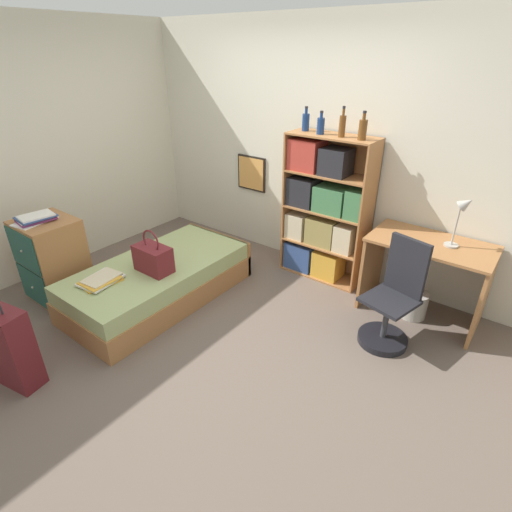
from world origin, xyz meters
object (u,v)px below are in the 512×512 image
at_px(book_stack_on_bed, 101,280).
at_px(bottle_blue, 363,129).
at_px(desk_chair, 391,310).
at_px(bottle_brown, 321,125).
at_px(bed, 161,280).
at_px(magazine_pile_on_dresser, 35,218).
at_px(desk, 427,267).
at_px(desk_lamp, 463,212).
at_px(waste_bin, 414,304).
at_px(suitcase, 3,344).
at_px(bottle_clear, 342,125).
at_px(bottle_green, 306,122).
at_px(dresser, 53,260).
at_px(bookcase, 322,213).
at_px(handbag, 153,258).

relative_size(book_stack_on_bed, bottle_blue, 1.54).
bearing_deg(desk_chair, bottle_brown, 151.09).
bearing_deg(bottle_blue, desk_chair, -41.32).
height_order(bed, desk_chair, desk_chair).
xyz_separation_m(book_stack_on_bed, magazine_pile_on_dresser, (-0.77, -0.09, 0.44)).
bearing_deg(desk, desk_lamp, 6.88).
bearing_deg(desk_lamp, waste_bin, -158.49).
xyz_separation_m(suitcase, magazine_pile_on_dresser, (-0.84, 0.80, 0.54)).
distance_m(bottle_clear, desk_lamp, 1.30).
relative_size(bottle_green, bottle_blue, 0.93).
xyz_separation_m(dresser, bottle_brown, (1.80, 1.97, 1.20)).
bearing_deg(magazine_pile_on_dresser, bookcase, 47.15).
bearing_deg(bookcase, waste_bin, -8.44).
xyz_separation_m(bed, waste_bin, (2.15, 1.23, -0.07)).
distance_m(bottle_green, desk_chair, 1.99).
relative_size(handbag, book_stack_on_bed, 1.08).
xyz_separation_m(bookcase, bottle_green, (-0.28, 0.03, 0.89)).
distance_m(handbag, bookcase, 1.79).
bearing_deg(bottle_brown, bed, -124.97).
bearing_deg(handbag, desk, 34.28).
bearing_deg(bookcase, handbag, -121.29).
xyz_separation_m(desk, desk_chair, (-0.09, -0.55, -0.20)).
bearing_deg(bed, desk_chair, 19.46).
bearing_deg(bookcase, desk_lamp, -3.75).
height_order(magazine_pile_on_dresser, bottle_brown, bottle_brown).
xyz_separation_m(suitcase, desk, (2.22, 2.75, 0.19)).
xyz_separation_m(suitcase, bottle_clear, (1.22, 2.82, 1.31)).
bearing_deg(bookcase, suitcase, -110.51).
bearing_deg(desk_chair, bottle_blue, 138.68).
bearing_deg(magazine_pile_on_dresser, waste_bin, 31.91).
bearing_deg(handbag, dresser, -152.91).
bearing_deg(bottle_brown, bottle_green, 163.20).
distance_m(bookcase, desk_lamp, 1.37).
bearing_deg(desk, bottle_green, 174.63).
bearing_deg(dresser, handbag, 27.09).
distance_m(handbag, waste_bin, 2.49).
bearing_deg(desk_chair, bed, -160.54).
height_order(bottle_brown, desk, bottle_brown).
relative_size(magazine_pile_on_dresser, desk_chair, 0.42).
relative_size(bottle_brown, bottle_clear, 0.78).
distance_m(magazine_pile_on_dresser, bottle_clear, 2.98).
height_order(bottle_clear, bottle_blue, bottle_clear).
xyz_separation_m(desk_lamp, waste_bin, (-0.20, -0.08, -0.95)).
bearing_deg(bottle_clear, desk_lamp, -2.46).
xyz_separation_m(book_stack_on_bed, desk, (2.29, 1.85, 0.09)).
relative_size(desk, desk_chair, 1.11).
height_order(bookcase, bottle_blue, bottle_blue).
relative_size(bottle_green, bottle_brown, 1.08).
relative_size(bottle_green, desk, 0.22).
height_order(dresser, bottle_blue, bottle_blue).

